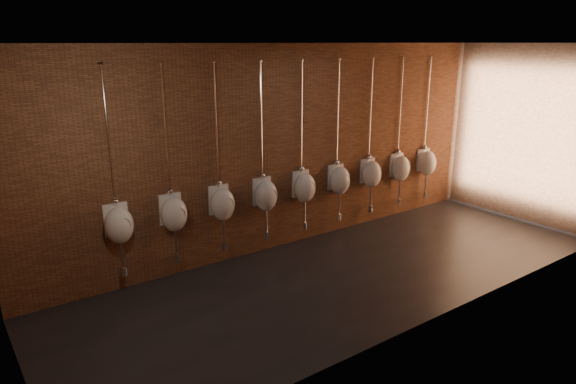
{
  "coord_description": "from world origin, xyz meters",
  "views": [
    {
      "loc": [
        -4.68,
        -4.94,
        3.21
      ],
      "look_at": [
        -0.46,
        0.9,
        1.1
      ],
      "focal_mm": 32.0,
      "sensor_mm": 36.0,
      "label": 1
    }
  ],
  "objects_px": {
    "urinal_3": "(266,195)",
    "urinal_2": "(222,203)",
    "urinal_8": "(427,162)",
    "urinal_0": "(119,224)",
    "urinal_6": "(371,173)",
    "urinal_7": "(400,168)",
    "urinal_4": "(304,187)",
    "urinal_5": "(339,180)",
    "urinal_1": "(174,213)"
  },
  "relations": [
    {
      "from": "urinal_6",
      "to": "urinal_7",
      "type": "relative_size",
      "value": 1.0
    },
    {
      "from": "urinal_7",
      "to": "urinal_8",
      "type": "height_order",
      "value": "same"
    },
    {
      "from": "urinal_7",
      "to": "urinal_8",
      "type": "xyz_separation_m",
      "value": [
        0.75,
        0.0,
        0.0
      ]
    },
    {
      "from": "urinal_3",
      "to": "urinal_8",
      "type": "relative_size",
      "value": 1.0
    },
    {
      "from": "urinal_8",
      "to": "urinal_6",
      "type": "bearing_deg",
      "value": 180.0
    },
    {
      "from": "urinal_4",
      "to": "urinal_6",
      "type": "xyz_separation_m",
      "value": [
        1.51,
        0.0,
        0.0
      ]
    },
    {
      "from": "urinal_2",
      "to": "urinal_8",
      "type": "relative_size",
      "value": 1.0
    },
    {
      "from": "urinal_7",
      "to": "urinal_8",
      "type": "distance_m",
      "value": 0.75
    },
    {
      "from": "urinal_3",
      "to": "urinal_1",
      "type": "bearing_deg",
      "value": 180.0
    },
    {
      "from": "urinal_1",
      "to": "urinal_5",
      "type": "xyz_separation_m",
      "value": [
        3.02,
        0.0,
        0.0
      ]
    },
    {
      "from": "urinal_5",
      "to": "urinal_6",
      "type": "height_order",
      "value": "same"
    },
    {
      "from": "urinal_3",
      "to": "urinal_8",
      "type": "distance_m",
      "value": 3.77
    },
    {
      "from": "urinal_0",
      "to": "urinal_7",
      "type": "xyz_separation_m",
      "value": [
        5.28,
        0.0,
        0.0
      ]
    },
    {
      "from": "urinal_5",
      "to": "urinal_8",
      "type": "bearing_deg",
      "value": 0.0
    },
    {
      "from": "urinal_4",
      "to": "urinal_5",
      "type": "distance_m",
      "value": 0.75
    },
    {
      "from": "urinal_2",
      "to": "urinal_7",
      "type": "bearing_deg",
      "value": 0.0
    },
    {
      "from": "urinal_2",
      "to": "urinal_8",
      "type": "bearing_deg",
      "value": 0.0
    },
    {
      "from": "urinal_3",
      "to": "urinal_5",
      "type": "relative_size",
      "value": 1.0
    },
    {
      "from": "urinal_0",
      "to": "urinal_5",
      "type": "distance_m",
      "value": 3.77
    },
    {
      "from": "urinal_2",
      "to": "urinal_1",
      "type": "bearing_deg",
      "value": 180.0
    },
    {
      "from": "urinal_2",
      "to": "urinal_3",
      "type": "height_order",
      "value": "same"
    },
    {
      "from": "urinal_2",
      "to": "urinal_6",
      "type": "height_order",
      "value": "same"
    },
    {
      "from": "urinal_0",
      "to": "urinal_8",
      "type": "bearing_deg",
      "value": 0.0
    },
    {
      "from": "urinal_0",
      "to": "urinal_7",
      "type": "bearing_deg",
      "value": 0.0
    },
    {
      "from": "urinal_1",
      "to": "urinal_6",
      "type": "bearing_deg",
      "value": 0.0
    },
    {
      "from": "urinal_1",
      "to": "urinal_5",
      "type": "relative_size",
      "value": 1.0
    },
    {
      "from": "urinal_2",
      "to": "urinal_7",
      "type": "relative_size",
      "value": 1.0
    },
    {
      "from": "urinal_0",
      "to": "urinal_3",
      "type": "distance_m",
      "value": 2.26
    },
    {
      "from": "urinal_0",
      "to": "urinal_1",
      "type": "distance_m",
      "value": 0.75
    },
    {
      "from": "urinal_4",
      "to": "urinal_3",
      "type": "bearing_deg",
      "value": 180.0
    },
    {
      "from": "urinal_4",
      "to": "urinal_8",
      "type": "height_order",
      "value": "same"
    },
    {
      "from": "urinal_3",
      "to": "urinal_2",
      "type": "bearing_deg",
      "value": 180.0
    },
    {
      "from": "urinal_6",
      "to": "urinal_0",
      "type": "bearing_deg",
      "value": 180.0
    },
    {
      "from": "urinal_4",
      "to": "urinal_7",
      "type": "xyz_separation_m",
      "value": [
        2.26,
        0.0,
        0.0
      ]
    },
    {
      "from": "urinal_0",
      "to": "urinal_5",
      "type": "height_order",
      "value": "same"
    },
    {
      "from": "urinal_0",
      "to": "urinal_2",
      "type": "relative_size",
      "value": 1.0
    },
    {
      "from": "urinal_5",
      "to": "urinal_7",
      "type": "bearing_deg",
      "value": 0.0
    },
    {
      "from": "urinal_2",
      "to": "urinal_3",
      "type": "relative_size",
      "value": 1.0
    },
    {
      "from": "urinal_1",
      "to": "urinal_6",
      "type": "relative_size",
      "value": 1.0
    },
    {
      "from": "urinal_1",
      "to": "urinal_3",
      "type": "bearing_deg",
      "value": 0.0
    },
    {
      "from": "urinal_3",
      "to": "urinal_7",
      "type": "relative_size",
      "value": 1.0
    },
    {
      "from": "urinal_2",
      "to": "urinal_5",
      "type": "xyz_separation_m",
      "value": [
        2.26,
        0.0,
        0.0
      ]
    },
    {
      "from": "urinal_4",
      "to": "urinal_6",
      "type": "relative_size",
      "value": 1.0
    },
    {
      "from": "urinal_5",
      "to": "urinal_4",
      "type": "bearing_deg",
      "value": 180.0
    },
    {
      "from": "urinal_1",
      "to": "urinal_2",
      "type": "xyz_separation_m",
      "value": [
        0.75,
        0.0,
        0.0
      ]
    },
    {
      "from": "urinal_2",
      "to": "urinal_5",
      "type": "bearing_deg",
      "value": 0.0
    },
    {
      "from": "urinal_4",
      "to": "urinal_6",
      "type": "distance_m",
      "value": 1.51
    },
    {
      "from": "urinal_4",
      "to": "urinal_8",
      "type": "bearing_deg",
      "value": 0.0
    },
    {
      "from": "urinal_0",
      "to": "urinal_7",
      "type": "distance_m",
      "value": 5.28
    },
    {
      "from": "urinal_2",
      "to": "urinal_3",
      "type": "distance_m",
      "value": 0.75
    }
  ]
}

